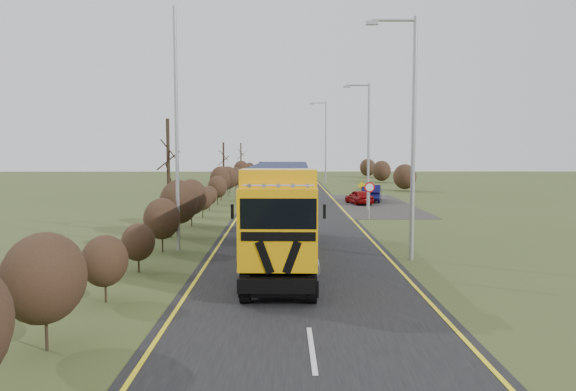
# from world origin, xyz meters

# --- Properties ---
(ground) EXTENTS (160.00, 160.00, 0.00)m
(ground) POSITION_xyz_m (0.00, 0.00, 0.00)
(ground) COLOR #3E4B20
(ground) RESTS_ON ground
(road) EXTENTS (8.00, 120.00, 0.02)m
(road) POSITION_xyz_m (0.00, 10.00, 0.01)
(road) COLOR black
(road) RESTS_ON ground
(layby) EXTENTS (6.00, 18.00, 0.02)m
(layby) POSITION_xyz_m (6.50, 20.00, 0.01)
(layby) COLOR #2E2C29
(layby) RESTS_ON ground
(lane_markings) EXTENTS (7.52, 116.00, 0.01)m
(lane_markings) POSITION_xyz_m (0.00, 9.69, 0.03)
(lane_markings) COLOR yellow
(lane_markings) RESTS_ON road
(hedgerow) EXTENTS (2.24, 102.04, 6.05)m
(hedgerow) POSITION_xyz_m (-6.00, 7.89, 1.62)
(hedgerow) COLOR #321E16
(hedgerow) RESTS_ON ground
(lorry) EXTENTS (2.77, 14.23, 3.95)m
(lorry) POSITION_xyz_m (-0.80, -1.69, 2.24)
(lorry) COLOR black
(lorry) RESTS_ON ground
(car_red_hatchback) EXTENTS (2.21, 3.66, 1.17)m
(car_red_hatchback) POSITION_xyz_m (5.42, 20.50, 0.58)
(car_red_hatchback) COLOR #840607
(car_red_hatchback) RESTS_ON ground
(car_blue_sedan) EXTENTS (2.33, 4.52, 1.42)m
(car_blue_sedan) POSITION_xyz_m (6.79, 22.71, 0.71)
(car_blue_sedan) COLOR #0A0B38
(car_blue_sedan) RESTS_ON ground
(streetlight_near) EXTENTS (2.08, 0.20, 9.81)m
(streetlight_near) POSITION_xyz_m (4.47, -1.76, 5.43)
(streetlight_near) COLOR #A0A2A5
(streetlight_near) RESTS_ON ground
(streetlight_mid) EXTENTS (1.96, 0.18, 9.22)m
(streetlight_mid) POSITION_xyz_m (5.41, 16.51, 5.08)
(streetlight_mid) COLOR #A0A2A5
(streetlight_mid) RESTS_ON ground
(streetlight_far) EXTENTS (2.16, 0.20, 10.23)m
(streetlight_far) POSITION_xyz_m (4.46, 46.04, 5.68)
(streetlight_far) COLOR #A0A2A5
(streetlight_far) RESTS_ON ground
(left_pole) EXTENTS (0.16, 0.16, 10.70)m
(left_pole) POSITION_xyz_m (-5.36, 0.37, 5.35)
(left_pole) COLOR #A0A2A5
(left_pole) RESTS_ON ground
(speed_sign) EXTENTS (0.66, 0.10, 2.39)m
(speed_sign) POSITION_xyz_m (4.82, 11.12, 1.68)
(speed_sign) COLOR #A0A2A5
(speed_sign) RESTS_ON ground
(warning_board) EXTENTS (0.67, 0.11, 1.76)m
(warning_board) POSITION_xyz_m (5.80, 21.79, 1.06)
(warning_board) COLOR #A0A2A5
(warning_board) RESTS_ON ground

